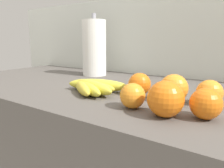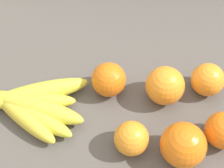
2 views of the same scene
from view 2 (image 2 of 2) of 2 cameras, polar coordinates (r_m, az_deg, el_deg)
counter at (r=1.15m, az=-1.47°, el=-11.15°), size 1.81×0.67×0.91m
wall_back at (r=1.19m, az=-0.61°, el=9.17°), size 2.21×0.06×1.30m
banana_bunch at (r=0.69m, az=-13.41°, el=-3.53°), size 0.22×0.18×0.04m
orange_back_left at (r=0.62m, az=3.31°, el=-9.22°), size 0.07×0.07×0.07m
orange_front at (r=0.66m, az=18.40°, el=-7.49°), size 0.07×0.07×0.07m
orange_back_right at (r=0.62m, az=12.01°, el=-10.11°), size 0.08×0.08×0.08m
orange_right at (r=0.68m, az=8.99°, el=-0.28°), size 0.08×0.08×0.08m
orange_far_right at (r=0.69m, az=-0.57°, el=0.76°), size 0.07×0.07×0.07m
orange_center at (r=0.72m, az=15.95°, el=0.71°), size 0.07×0.07×0.07m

